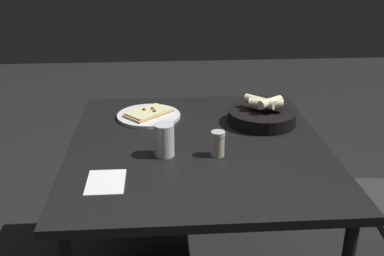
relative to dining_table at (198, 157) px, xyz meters
name	(u,v)px	position (x,y,z in m)	size (l,w,h in m)	color
dining_table	(198,157)	(0.00, 0.00, 0.00)	(1.07, 0.96, 0.71)	black
pizza_plate	(149,115)	(0.28, 0.19, 0.07)	(0.27, 0.27, 0.04)	silver
bread_basket	(262,115)	(0.18, -0.28, 0.09)	(0.28, 0.28, 0.11)	black
beer_glass	(164,141)	(-0.10, 0.13, 0.11)	(0.07, 0.07, 0.12)	silver
pepper_shaker	(218,145)	(-0.11, -0.06, 0.10)	(0.05, 0.05, 0.09)	#BFB299
napkin	(106,182)	(-0.28, 0.31, 0.06)	(0.16, 0.12, 0.00)	white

